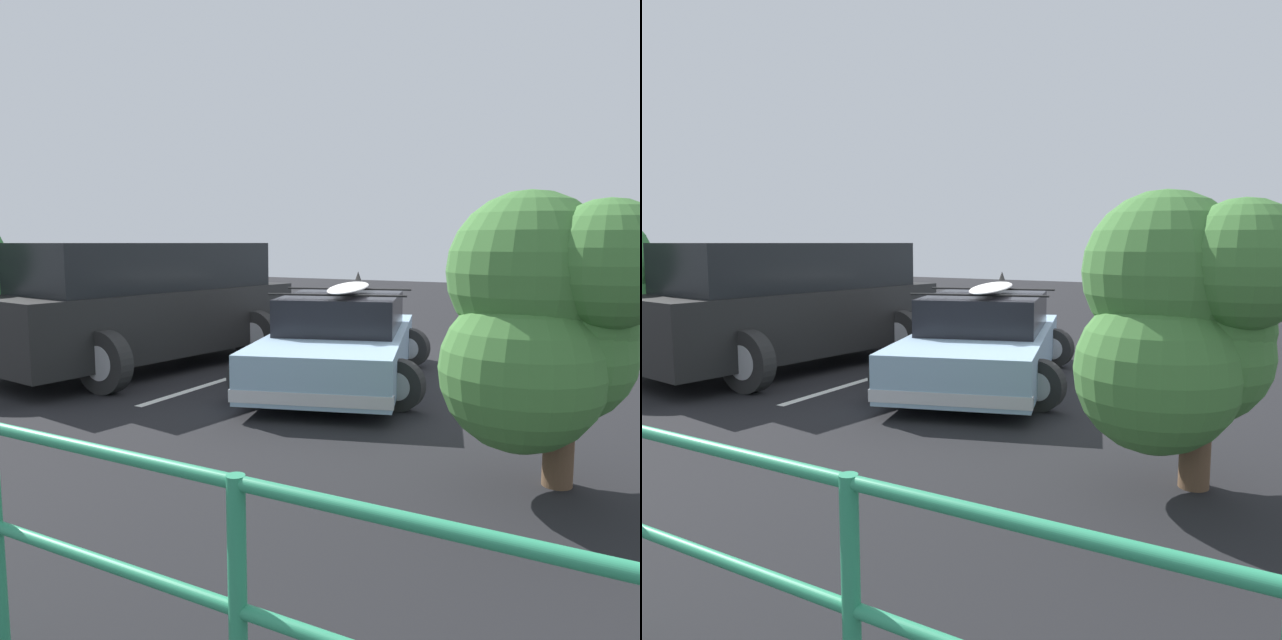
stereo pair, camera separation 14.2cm
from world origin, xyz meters
TOP-DOWN VIEW (x-y plane):
  - ground_plane at (0.00, 0.00)m, footprint 44.00×44.00m
  - parking_stripe at (1.79, 0.29)m, footprint 0.12×4.66m
  - sedan_car at (0.27, 0.25)m, footprint 3.13×4.63m
  - suv_car at (3.33, 0.77)m, footprint 3.00×5.14m
  - bush_near_left at (-2.87, 2.94)m, footprint 1.67×1.46m

SIDE VIEW (x-z plane):
  - ground_plane at x=0.00m, z-range -0.02..0.00m
  - parking_stripe at x=1.79m, z-range 0.00..0.00m
  - sedan_car at x=0.27m, z-range -0.17..1.34m
  - suv_car at x=3.33m, z-range 0.03..1.98m
  - bush_near_left at x=-2.87m, z-range 0.16..2.52m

